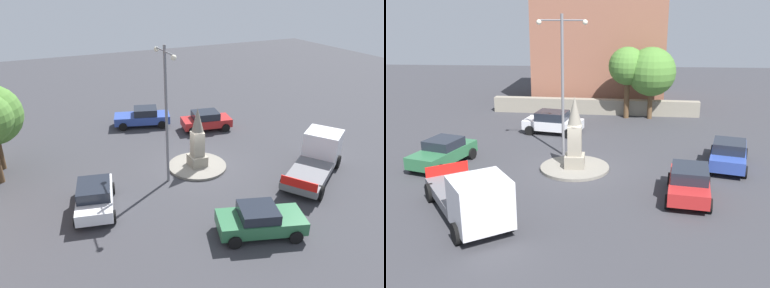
% 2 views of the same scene
% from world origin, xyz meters
% --- Properties ---
extents(ground_plane, '(80.00, 80.00, 0.00)m').
position_xyz_m(ground_plane, '(0.00, 0.00, 0.00)').
color(ground_plane, '#38383D').
extents(traffic_island, '(3.69, 3.69, 0.15)m').
position_xyz_m(traffic_island, '(0.00, 0.00, 0.08)').
color(traffic_island, gray).
rests_on(traffic_island, ground).
extents(monument, '(1.04, 1.04, 3.81)m').
position_xyz_m(monument, '(0.00, 0.00, 1.89)').
color(monument, gray).
rests_on(monument, traffic_island).
extents(streetlamp, '(2.77, 0.28, 7.95)m').
position_xyz_m(streetlamp, '(0.84, -2.30, 4.78)').
color(streetlamp, slate).
rests_on(streetlamp, ground).
extents(car_green_parked_left, '(2.92, 4.39, 1.46)m').
position_xyz_m(car_green_parked_left, '(7.20, -0.18, 0.75)').
color(car_green_parked_left, '#2D6B42').
rests_on(car_green_parked_left, ground).
extents(car_red_far_side, '(2.51, 4.05, 1.47)m').
position_xyz_m(car_red_far_side, '(-5.43, 3.33, 0.77)').
color(car_red_far_side, '#B22323').
rests_on(car_red_far_side, ground).
extents(car_blue_waiting, '(2.93, 4.69, 1.50)m').
position_xyz_m(car_blue_waiting, '(-8.26, -0.95, 0.76)').
color(car_blue_waiting, '#2D479E').
rests_on(car_blue_waiting, ground).
extents(car_white_approaching, '(4.18, 2.68, 1.50)m').
position_xyz_m(car_white_approaching, '(1.97, -6.79, 0.78)').
color(car_white_approaching, silver).
rests_on(car_white_approaching, ground).
extents(truck_white_passing, '(5.02, 6.08, 2.31)m').
position_xyz_m(truck_white_passing, '(3.57, 6.49, 1.09)').
color(truck_white_passing, silver).
rests_on(truck_white_passing, ground).
extents(stone_boundary_wall, '(16.28, 1.61, 1.20)m').
position_xyz_m(stone_boundary_wall, '(-0.70, -12.48, 0.60)').
color(stone_boundary_wall, gray).
rests_on(stone_boundary_wall, ground).
extents(corner_building, '(11.42, 9.43, 10.11)m').
position_xyz_m(corner_building, '(-1.03, -18.39, 5.06)').
color(corner_building, '#935B47').
rests_on(corner_building, ground).
extents(tree_near_wall, '(2.85, 2.85, 5.40)m').
position_xyz_m(tree_near_wall, '(-3.14, -11.34, 3.93)').
color(tree_near_wall, brown).
rests_on(tree_near_wall, ground).
extents(tree_mid_cluster, '(3.64, 3.64, 5.41)m').
position_xyz_m(tree_mid_cluster, '(-4.92, -11.24, 3.57)').
color(tree_mid_cluster, brown).
rests_on(tree_mid_cluster, ground).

